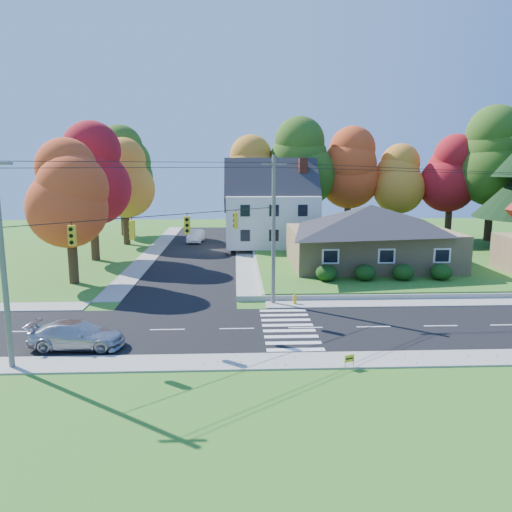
{
  "coord_description": "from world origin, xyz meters",
  "views": [
    {
      "loc": [
        -4.06,
        -27.62,
        9.31
      ],
      "look_at": [
        -2.55,
        8.0,
        2.83
      ],
      "focal_mm": 35.0,
      "sensor_mm": 36.0,
      "label": 1
    }
  ],
  "objects_px": {
    "fire_hydrant": "(295,300)",
    "silver_sedan": "(77,335)",
    "ranch_house": "(370,234)",
    "white_car": "(196,236)"
  },
  "relations": [
    {
      "from": "silver_sedan",
      "to": "white_car",
      "type": "xyz_separation_m",
      "value": [
        3.38,
        35.99,
        0.05
      ]
    },
    {
      "from": "silver_sedan",
      "to": "white_car",
      "type": "bearing_deg",
      "value": -1.94
    },
    {
      "from": "white_car",
      "to": "silver_sedan",
      "type": "bearing_deg",
      "value": -90.12
    },
    {
      "from": "ranch_house",
      "to": "fire_hydrant",
      "type": "relative_size",
      "value": 20.54
    },
    {
      "from": "fire_hydrant",
      "to": "silver_sedan",
      "type": "bearing_deg",
      "value": -147.79
    },
    {
      "from": "white_car",
      "to": "fire_hydrant",
      "type": "height_order",
      "value": "white_car"
    },
    {
      "from": "ranch_house",
      "to": "silver_sedan",
      "type": "distance_m",
      "value": 27.7
    },
    {
      "from": "silver_sedan",
      "to": "fire_hydrant",
      "type": "distance_m",
      "value": 14.42
    },
    {
      "from": "ranch_house",
      "to": "white_car",
      "type": "height_order",
      "value": "ranch_house"
    },
    {
      "from": "white_car",
      "to": "fire_hydrant",
      "type": "relative_size",
      "value": 6.41
    }
  ]
}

